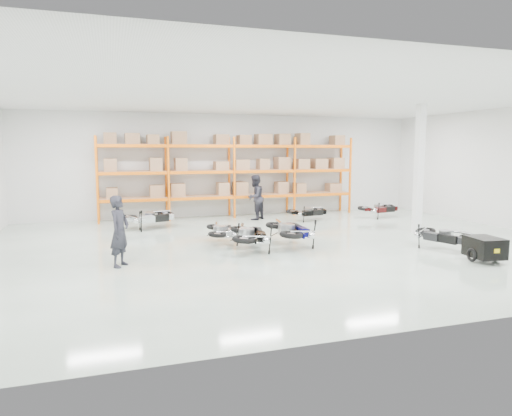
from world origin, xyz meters
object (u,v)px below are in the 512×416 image
object	(u,v)px
moto_blue_centre	(291,226)
moto_back_b	(149,214)
moto_back_d	(380,206)
trailer	(484,248)
moto_touring_right	(443,232)
person_back	(255,197)
moto_back_c	(308,209)
moto_silver_left	(222,228)
moto_back_a	(149,215)
moto_black_far_left	(250,231)
person_left	(120,231)

from	to	relation	value
moto_blue_centre	moto_back_b	size ratio (longest dim) A/B	1.10
moto_back_b	moto_back_d	world-z (taller)	moto_back_b
trailer	moto_touring_right	bearing A→B (deg)	96.96
moto_blue_centre	person_back	size ratio (longest dim) A/B	1.05
moto_back_c	moto_silver_left	bearing A→B (deg)	123.16
moto_touring_right	moto_back_b	size ratio (longest dim) A/B	0.93
moto_back_a	moto_black_far_left	bearing A→B (deg)	-163.43
moto_black_far_left	moto_touring_right	xyz separation A→B (m)	(5.47, -1.57, -0.07)
moto_back_b	person_back	world-z (taller)	person_back
moto_silver_left	moto_back_a	bearing A→B (deg)	-52.71
moto_blue_centre	moto_back_d	distance (m)	7.42
moto_touring_right	moto_back_c	xyz separation A→B (m)	(-1.48, 6.33, -0.04)
moto_black_far_left	moto_touring_right	world-z (taller)	moto_black_far_left
trailer	moto_back_b	world-z (taller)	moto_back_b
moto_back_b	moto_back_c	xyz separation A→B (m)	(6.49, 0.08, -0.08)
moto_touring_right	moto_back_d	bearing A→B (deg)	56.21
moto_back_b	moto_back_d	size ratio (longest dim) A/B	1.09
moto_back_a	moto_back_c	size ratio (longest dim) A/B	1.05
moto_back_c	person_left	size ratio (longest dim) A/B	0.86
moto_silver_left	moto_back_d	distance (m)	8.57
moto_back_b	person_left	bearing A→B (deg)	150.52
moto_back_d	moto_blue_centre	bearing A→B (deg)	118.46
moto_silver_left	person_back	xyz separation A→B (m)	(2.49, 4.45, 0.45)
person_back	moto_blue_centre	bearing A→B (deg)	42.47
moto_blue_centre	moto_back_c	distance (m)	5.23
moto_back_b	moto_back_d	distance (m)	9.84
moto_silver_left	trailer	distance (m)	7.45
moto_touring_right	moto_back_b	world-z (taller)	moto_back_b
person_left	moto_blue_centre	bearing A→B (deg)	-49.19
moto_blue_centre	moto_back_d	xyz separation A→B (m)	(5.96, 4.41, -0.11)
person_back	trailer	bearing A→B (deg)	70.15
moto_silver_left	moto_back_b	distance (m)	3.96
moto_back_a	moto_back_b	xyz separation A→B (m)	(-0.01, -0.30, 0.06)
moto_back_c	person_back	xyz separation A→B (m)	(-2.03, 0.93, 0.48)
moto_back_b	person_left	xyz separation A→B (m)	(-1.16, -5.47, 0.34)
moto_blue_centre	person_back	xyz separation A→B (m)	(0.58, 5.46, 0.34)
moto_back_c	person_back	bearing A→B (deg)	60.63
moto_back_c	person_back	world-z (taller)	person_back
moto_back_d	moto_back_a	bearing A→B (deg)	79.98
moto_black_far_left	person_back	distance (m)	6.04
person_left	person_back	bearing A→B (deg)	-11.48
moto_blue_centre	moto_back_a	world-z (taller)	moto_blue_centre
moto_blue_centre	moto_touring_right	world-z (taller)	moto_blue_centre
moto_back_a	moto_back_d	size ratio (longest dim) A/B	0.98
moto_silver_left	moto_back_b	world-z (taller)	moto_back_b
moto_silver_left	moto_back_b	bearing A→B (deg)	-50.52
moto_black_far_left	moto_back_d	distance (m)	8.69
moto_touring_right	moto_back_d	distance (m)	6.49
moto_back_a	person_left	distance (m)	5.90
moto_back_c	moto_black_far_left	bearing A→B (deg)	135.39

